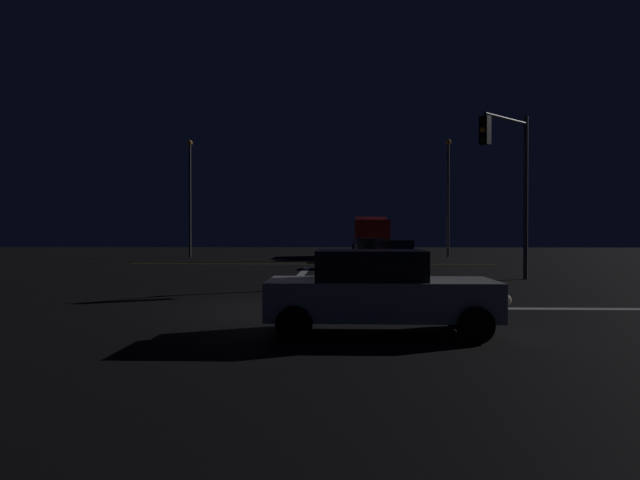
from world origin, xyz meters
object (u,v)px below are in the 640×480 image
(sedan_green, at_px, (372,253))
(streetlamp_right_far, at_px, (448,189))
(sedan_black, at_px, (393,258))
(sedan_silver_crossing, at_px, (378,291))
(sedan_gray, at_px, (369,249))
(traffic_signal_ne, at_px, (510,167))
(box_truck, at_px, (370,235))
(streetlamp_left_far, at_px, (190,190))

(sedan_green, distance_m, streetlamp_right_far, 15.91)
(sedan_green, bearing_deg, sedan_black, -84.28)
(sedan_silver_crossing, height_order, streetlamp_right_far, streetlamp_right_far)
(sedan_gray, relative_size, traffic_signal_ne, 0.66)
(box_truck, bearing_deg, sedan_silver_crossing, -92.53)
(sedan_gray, distance_m, streetlamp_left_far, 16.05)
(box_truck, relative_size, streetlamp_right_far, 0.92)
(box_truck, relative_size, traffic_signal_ne, 1.26)
(sedan_black, distance_m, traffic_signal_ne, 6.12)
(streetlamp_left_far, bearing_deg, box_truck, 0.09)
(sedan_black, distance_m, box_truck, 19.78)
(sedan_silver_crossing, xyz_separation_m, streetlamp_right_far, (7.45, 34.25, 4.40))
(sedan_gray, height_order, traffic_signal_ne, traffic_signal_ne)
(box_truck, xyz_separation_m, streetlamp_left_far, (-13.97, -0.02, 3.52))
(sedan_green, bearing_deg, box_truck, 87.71)
(sedan_green, distance_m, sedan_gray, 6.43)
(sedan_green, xyz_separation_m, traffic_signal_ne, (4.89, -8.26, 3.66))
(sedan_black, xyz_separation_m, sedan_silver_crossing, (-1.55, -14.52, 0.00))
(sedan_gray, bearing_deg, streetlamp_right_far, 49.32)
(sedan_gray, relative_size, streetlamp_left_far, 0.48)
(sedan_green, height_order, streetlamp_right_far, streetlamp_right_far)
(sedan_silver_crossing, relative_size, streetlamp_right_far, 0.48)
(sedan_green, bearing_deg, sedan_silver_crossing, -92.70)
(streetlamp_right_far, bearing_deg, sedan_black, -106.63)
(sedan_green, height_order, sedan_gray, same)
(traffic_signal_ne, xyz_separation_m, streetlamp_right_far, (1.60, 22.10, 0.74))
(sedan_gray, bearing_deg, sedan_green, -91.03)
(box_truck, distance_m, sedan_silver_crossing, 34.32)
(sedan_black, relative_size, sedan_green, 1.00)
(sedan_silver_crossing, bearing_deg, traffic_signal_ne, 64.30)
(traffic_signal_ne, bearing_deg, sedan_silver_crossing, -115.70)
(traffic_signal_ne, bearing_deg, streetlamp_right_far, 85.87)
(sedan_silver_crossing, bearing_deg, sedan_black, 83.90)
(sedan_gray, relative_size, box_truck, 0.52)
(sedan_silver_crossing, xyz_separation_m, traffic_signal_ne, (5.85, 12.15, 3.66))
(sedan_green, xyz_separation_m, box_truck, (0.55, 13.86, 0.91))
(sedan_black, height_order, streetlamp_left_far, streetlamp_left_far)
(sedan_silver_crossing, distance_m, traffic_signal_ne, 13.98)
(sedan_black, relative_size, box_truck, 0.52)
(sedan_black, distance_m, sedan_gray, 12.33)
(sedan_green, relative_size, box_truck, 0.52)
(sedan_green, relative_size, streetlamp_right_far, 0.48)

